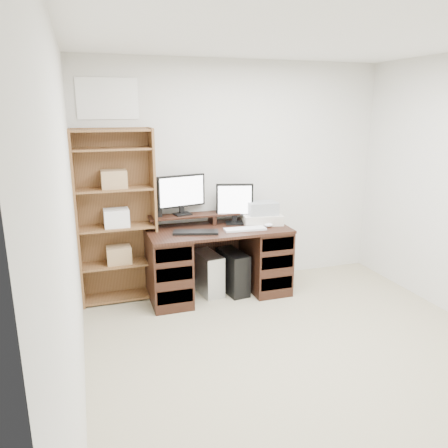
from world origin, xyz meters
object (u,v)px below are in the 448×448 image
desk (218,260)px  bookshelf (116,215)px  monitor_small (235,202)px  printer (262,219)px  tower_black (233,272)px  monitor_wide (181,193)px  tower_silver (208,273)px

desk → bookshelf: bearing=168.3°
bookshelf → monitor_small: bearing=-3.7°
printer → bookshelf: 1.57m
desk → tower_black: (0.17, -0.00, -0.16)m
printer → bookshelf: bearing=-176.3°
desk → monitor_wide: (-0.33, 0.24, 0.72)m
monitor_wide → printer: 0.93m
tower_silver → tower_black: tower_black is taller
printer → tower_silver: (-0.62, 0.02, -0.58)m
monitor_wide → tower_silver: 0.93m
monitor_wide → tower_black: bearing=-37.8°
printer → monitor_wide: bearing=176.9°
monitor_wide → desk: bearing=-48.0°
monitor_small → bookshelf: (-1.27, 0.08, -0.07)m
monitor_wide → monitor_small: (0.57, -0.11, -0.12)m
monitor_wide → printer: (0.86, -0.20, -0.31)m
printer → tower_black: (-0.35, -0.04, -0.57)m
tower_silver → tower_black: size_ratio=0.93×
tower_silver → monitor_wide: bearing=134.7°
monitor_small → printer: bearing=-1.6°
monitor_small → tower_black: monitor_small is taller
tower_black → bookshelf: 1.40m
monitor_small → bookshelf: bookshelf is taller
monitor_small → printer: 0.36m
tower_black → desk: bearing=171.3°
tower_black → monitor_wide: bearing=146.1°
monitor_wide → printer: bearing=-25.1°
monitor_wide → monitor_small: monitor_wide is taller
tower_black → bookshelf: bookshelf is taller
monitor_wide → tower_black: monitor_wide is taller
tower_silver → bookshelf: (-0.93, 0.15, 0.69)m
printer → bookshelf: (-1.56, 0.17, 0.12)m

